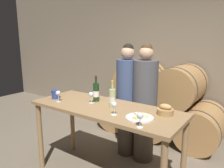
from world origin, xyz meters
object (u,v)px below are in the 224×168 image
at_px(tasting_table, 105,117).
at_px(blue_crock, 55,94).
at_px(person_right, 145,103).
at_px(wine_glass_center, 114,105).
at_px(wine_bottle_white, 112,98).
at_px(bread_basket, 165,110).
at_px(wine_bottle_red, 96,92).
at_px(person_left, 127,99).
at_px(cheese_plate, 140,117).
at_px(wine_glass_far_left, 58,94).
at_px(wine_glass_right, 140,117).
at_px(wine_glass_left, 91,95).

xyz_separation_m(tasting_table, blue_crock, (-0.76, -0.10, 0.19)).
distance_m(person_right, wine_glass_center, 0.90).
bearing_deg(blue_crock, wine_bottle_white, 9.19).
bearing_deg(wine_bottle_white, bread_basket, 11.54).
height_order(person_right, wine_bottle_red, person_right).
distance_m(person_left, cheese_plate, 1.04).
bearing_deg(person_left, wine_glass_far_left, -118.88).
height_order(wine_bottle_red, wine_bottle_white, wine_bottle_red).
bearing_deg(wine_glass_far_left, tasting_table, 16.02).
xyz_separation_m(cheese_plate, wine_glass_right, (0.11, -0.21, 0.10)).
bearing_deg(wine_glass_left, blue_crock, -167.47).
bearing_deg(tasting_table, wine_bottle_white, 23.47).
distance_m(wine_bottle_white, wine_glass_left, 0.31).
bearing_deg(person_right, tasting_table, -103.26).
height_order(tasting_table, bread_basket, bread_basket).
bearing_deg(tasting_table, wine_glass_far_left, -163.98).
xyz_separation_m(cheese_plate, wine_glass_far_left, (-1.13, -0.07, 0.10)).
relative_size(wine_bottle_red, wine_bottle_white, 1.05).
relative_size(wine_glass_left, wine_glass_right, 1.00).
distance_m(person_right, wine_glass_right, 1.13).
distance_m(tasting_table, cheese_plate, 0.54).
distance_m(tasting_table, wine_glass_far_left, 0.68).
bearing_deg(bread_basket, wine_glass_left, -171.20).
bearing_deg(person_right, blue_crock, -138.89).
height_order(tasting_table, blue_crock, blue_crock).
relative_size(cheese_plate, wine_glass_right, 1.97).
bearing_deg(cheese_plate, wine_bottle_red, 163.35).
relative_size(tasting_table, wine_bottle_white, 5.86).
bearing_deg(bread_basket, wine_glass_center, -142.81).
height_order(cheese_plate, wine_glass_far_left, wine_glass_far_left).
bearing_deg(person_right, wine_glass_left, -119.84).
distance_m(tasting_table, wine_glass_center, 0.38).
xyz_separation_m(person_left, wine_glass_right, (0.76, -1.01, 0.20)).
xyz_separation_m(wine_bottle_white, bread_basket, (0.60, 0.12, -0.07)).
bearing_deg(bread_basket, blue_crock, -169.82).
xyz_separation_m(bread_basket, wine_glass_far_left, (-1.30, -0.33, 0.06)).
distance_m(blue_crock, wine_glass_right, 1.40).
bearing_deg(person_right, bread_basket, -46.54).
bearing_deg(blue_crock, person_left, 51.92).
bearing_deg(wine_bottle_white, wine_glass_left, -176.62).
bearing_deg(person_left, wine_bottle_white, -72.79).
xyz_separation_m(wine_bottle_white, wine_glass_far_left, (-0.69, -0.21, -0.01)).
bearing_deg(wine_glass_left, person_left, 81.49).
relative_size(person_left, wine_glass_right, 11.67).
bearing_deg(wine_bottle_white, cheese_plate, -17.48).
distance_m(tasting_table, wine_glass_right, 0.74).
bearing_deg(cheese_plate, wine_glass_center, -165.35).
distance_m(person_left, wine_bottle_red, 0.63).
bearing_deg(cheese_plate, wine_glass_right, -61.14).
relative_size(wine_bottle_red, wine_glass_right, 2.33).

